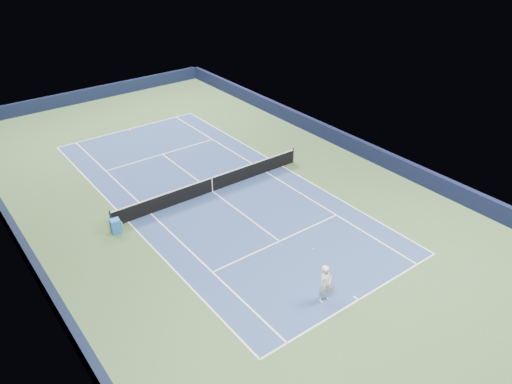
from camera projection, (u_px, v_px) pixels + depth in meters
ground at (212, 191)px, 30.16m from camera, size 40.00×40.00×0.00m
wall_far at (89, 95)px, 43.52m from camera, size 22.00×0.35×1.10m
wall_right at (340, 139)px, 35.51m from camera, size 0.35×40.00×1.10m
wall_left at (25, 249)px, 24.25m from camera, size 0.35×40.00×1.10m
court_surface at (212, 191)px, 30.16m from camera, size 10.97×23.77×0.01m
baseline_far at (129, 129)px, 38.33m from camera, size 10.97×0.08×0.00m
baseline_near at (358, 300)px, 21.97m from camera, size 10.97×0.08×0.00m
sideline_doubles_right at (282, 166)px, 33.00m from camera, size 0.08×23.77×0.00m
sideline_doubles_left at (128, 222)px, 27.30m from camera, size 0.08×23.77×0.00m
sideline_singles_right at (266, 172)px, 32.29m from camera, size 0.08×23.77×0.00m
sideline_singles_left at (151, 214)px, 28.02m from camera, size 0.08×23.77×0.00m
service_line_far at (162, 154)px, 34.56m from camera, size 8.23×0.08×0.00m
service_line_near at (280, 241)px, 25.75m from camera, size 8.23×0.08×0.00m
center_service_line at (212, 191)px, 30.15m from camera, size 0.08×12.80×0.00m
center_mark_far at (130, 130)px, 38.23m from camera, size 0.08×0.30×0.00m
center_mark_near at (356, 298)px, 22.08m from camera, size 0.08×0.30×0.00m
tennis_net at (212, 184)px, 29.90m from camera, size 12.90×0.10×1.07m
sponsor_cube at (116, 226)px, 26.24m from camera, size 0.60×0.50×0.81m
tennis_player at (325, 284)px, 21.50m from camera, size 0.84×1.28×2.20m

